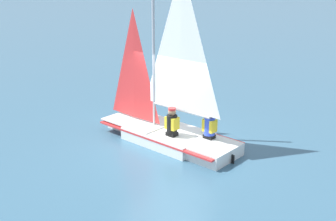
{
  "coord_description": "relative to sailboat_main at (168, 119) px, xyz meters",
  "views": [
    {
      "loc": [
        -4.14,
        10.59,
        4.77
      ],
      "look_at": [
        0.0,
        0.0,
        0.95
      ],
      "focal_mm": 45.0,
      "sensor_mm": 36.0,
      "label": 1
    }
  ],
  "objects": [
    {
      "name": "ground_plane",
      "position": [
        -0.01,
        0.0,
        -0.7
      ],
      "size": [
        260.0,
        260.0,
        0.0
      ],
      "primitive_type": "plane",
      "color": "#38607A"
    },
    {
      "name": "sailboat_main",
      "position": [
        0.0,
        0.0,
        0.0
      ],
      "size": [
        4.54,
        2.91,
        5.03
      ],
      "rotation": [
        0.0,
        0.0,
        5.93
      ],
      "color": "white",
      "rests_on": "ground_plane"
    },
    {
      "name": "sailor_crew",
      "position": [
        -1.29,
        0.15,
        -0.07
      ],
      "size": [
        0.41,
        0.39,
        1.16
      ],
      "rotation": [
        0.0,
        0.0,
        5.93
      ],
      "color": "black",
      "rests_on": "ground_plane"
    },
    {
      "name": "sailor_helm",
      "position": [
        -0.26,
        0.35,
        -0.07
      ],
      "size": [
        0.41,
        0.39,
        1.16
      ],
      "rotation": [
        0.0,
        0.0,
        5.93
      ],
      "color": "black",
      "rests_on": "ground_plane"
    }
  ]
}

